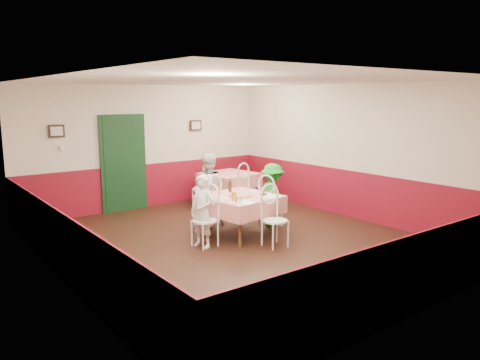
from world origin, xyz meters
TOP-DOWN VIEW (x-y plane):
  - floor at (0.00, 0.00)m, footprint 7.00×7.00m
  - ceiling at (0.00, 0.00)m, footprint 7.00×7.00m
  - back_wall at (0.00, 3.50)m, footprint 6.00×0.10m
  - front_wall at (0.00, -3.50)m, footprint 6.00×0.10m
  - left_wall at (-3.00, 0.00)m, footprint 0.10×7.00m
  - right_wall at (3.00, 0.00)m, footprint 0.10×7.00m
  - wainscot_back at (0.00, 3.48)m, footprint 6.00×0.03m
  - wainscot_front at (0.00, -3.48)m, footprint 6.00×0.03m
  - wainscot_left at (-2.98, 0.00)m, footprint 0.03×7.00m
  - wainscot_right at (2.98, 0.00)m, footprint 0.03×7.00m
  - door at (-0.60, 3.45)m, footprint 0.96×0.06m
  - picture_left at (-2.00, 3.45)m, footprint 0.32×0.03m
  - picture_right at (1.30, 3.45)m, footprint 0.32×0.03m
  - thermostat at (-1.90, 3.45)m, footprint 0.10×0.03m
  - main_table at (0.27, 0.28)m, footprint 1.37×1.37m
  - second_table at (1.62, 2.50)m, footprint 1.26×1.26m
  - chair_left at (-0.58, 0.16)m, footprint 0.45×0.45m
  - chair_right at (1.11, 0.39)m, footprint 0.53×0.53m
  - chair_far at (0.15, 1.12)m, footprint 0.47×0.47m
  - chair_near at (0.38, -0.56)m, footprint 0.45×0.45m
  - chair_second_a at (0.87, 2.50)m, footprint 0.47×0.47m
  - chair_second_b at (1.62, 1.75)m, footprint 0.47×0.47m
  - pizza at (0.25, 0.24)m, footprint 0.45×0.45m
  - plate_left at (-0.15, 0.21)m, footprint 0.28×0.28m
  - plate_right at (0.68, 0.36)m, footprint 0.28×0.28m
  - plate_far at (0.19, 0.72)m, footprint 0.28×0.28m
  - glass_a at (-0.08, -0.01)m, footprint 0.10×0.10m
  - glass_b at (0.67, 0.11)m, footprint 0.08×0.08m
  - glass_c at (0.07, 0.67)m, footprint 0.08×0.08m
  - beer_bottle at (0.32, 0.67)m, footprint 0.07×0.07m
  - shaker_a at (-0.11, -0.21)m, footprint 0.04×0.04m
  - shaker_b at (-0.06, -0.20)m, footprint 0.04×0.04m
  - shaker_c at (-0.14, -0.16)m, footprint 0.04×0.04m
  - menu_left at (-0.01, -0.18)m, footprint 0.40×0.47m
  - menu_right at (0.67, -0.07)m, footprint 0.33×0.42m
  - wallet at (0.62, 0.05)m, footprint 0.12×0.10m
  - diner_left at (-0.63, 0.16)m, footprint 0.43×0.53m
  - diner_far at (0.14, 1.17)m, footprint 0.77×0.63m
  - diner_right at (1.16, 0.40)m, footprint 0.51×0.84m

SIDE VIEW (x-z plane):
  - floor at x=0.00m, z-range 0.00..0.00m
  - main_table at x=0.27m, z-range -0.01..0.76m
  - second_table at x=1.62m, z-range -0.01..0.76m
  - chair_left at x=-0.58m, z-range 0.00..0.90m
  - chair_right at x=1.11m, z-range 0.00..0.90m
  - chair_far at x=0.15m, z-range 0.00..0.90m
  - chair_near at x=0.38m, z-range 0.00..0.90m
  - chair_second_a at x=0.87m, z-range 0.00..0.90m
  - chair_second_b at x=1.62m, z-range 0.00..0.90m
  - wainscot_back at x=0.00m, z-range 0.00..1.00m
  - wainscot_front at x=0.00m, z-range 0.00..1.00m
  - wainscot_left at x=-2.98m, z-range 0.00..1.00m
  - wainscot_right at x=2.98m, z-range 0.00..1.00m
  - diner_left at x=-0.63m, z-range 0.00..1.25m
  - diner_right at x=1.16m, z-range 0.00..1.26m
  - diner_far at x=0.14m, z-range 0.00..1.46m
  - menu_left at x=-0.01m, z-range 0.76..0.76m
  - menu_right at x=0.67m, z-range 0.76..0.76m
  - plate_left at x=-0.15m, z-range 0.76..0.77m
  - plate_right at x=0.68m, z-range 0.76..0.77m
  - plate_far at x=0.19m, z-range 0.76..0.77m
  - wallet at x=0.62m, z-range 0.76..0.78m
  - pizza at x=0.25m, z-range 0.76..0.79m
  - shaker_a at x=-0.11m, z-range 0.76..0.85m
  - shaker_b at x=-0.06m, z-range 0.76..0.85m
  - shaker_c at x=-0.14m, z-range 0.76..0.85m
  - glass_c at x=0.07m, z-range 0.76..0.89m
  - glass_b at x=0.67m, z-range 0.76..0.89m
  - glass_a at x=-0.08m, z-range 0.76..0.92m
  - beer_bottle at x=0.32m, z-range 0.76..0.99m
  - door at x=-0.60m, z-range 0.00..2.10m
  - back_wall at x=0.00m, z-range 0.00..2.80m
  - front_wall at x=0.00m, z-range 0.00..2.80m
  - left_wall at x=-3.00m, z-range 0.00..2.80m
  - right_wall at x=3.00m, z-range 0.00..2.80m
  - thermostat at x=-1.90m, z-range 1.45..1.55m
  - picture_left at x=-2.00m, z-range 1.72..1.98m
  - picture_right at x=1.30m, z-range 1.72..1.98m
  - ceiling at x=0.00m, z-range 2.80..2.80m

